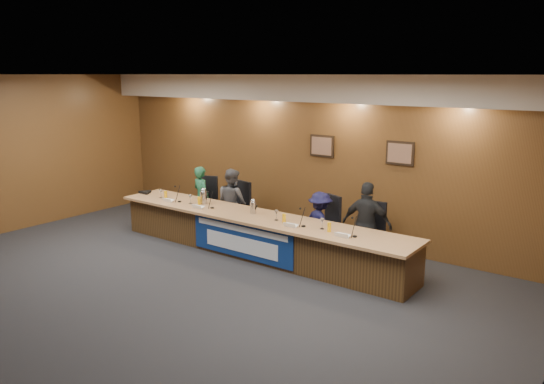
{
  "coord_description": "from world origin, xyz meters",
  "views": [
    {
      "loc": [
        5.7,
        -4.78,
        3.21
      ],
      "look_at": [
        0.2,
        2.61,
        1.15
      ],
      "focal_mm": 35.0,
      "sensor_mm": 36.0,
      "label": 1
    }
  ],
  "objects_px": {
    "dais_body": "(256,236)",
    "panelist_a": "(202,197)",
    "panelist_c": "(320,224)",
    "carafe_left": "(204,198)",
    "speakerphone": "(146,192)",
    "panelist_b": "(232,202)",
    "office_chair_c": "(323,228)",
    "office_chair_a": "(205,205)",
    "panelist_d": "(367,225)",
    "banner": "(241,240)",
    "office_chair_d": "(369,238)",
    "carafe_mid": "(253,208)",
    "office_chair_b": "(236,211)"
  },
  "relations": [
    {
      "from": "office_chair_d",
      "to": "office_chair_a",
      "type": "bearing_deg",
      "value": 175.43
    },
    {
      "from": "office_chair_d",
      "to": "panelist_a",
      "type": "bearing_deg",
      "value": 176.92
    },
    {
      "from": "dais_body",
      "to": "panelist_a",
      "type": "xyz_separation_m",
      "value": [
        -1.98,
        0.65,
        0.31
      ]
    },
    {
      "from": "banner",
      "to": "speakerphone",
      "type": "xyz_separation_m",
      "value": [
        -2.93,
        0.37,
        0.4
      ]
    },
    {
      "from": "panelist_a",
      "to": "office_chair_a",
      "type": "height_order",
      "value": "panelist_a"
    },
    {
      "from": "panelist_a",
      "to": "office_chair_a",
      "type": "relative_size",
      "value": 2.77
    },
    {
      "from": "panelist_d",
      "to": "office_chair_b",
      "type": "distance_m",
      "value": 3.0
    },
    {
      "from": "panelist_b",
      "to": "carafe_left",
      "type": "relative_size",
      "value": 5.73
    },
    {
      "from": "office_chair_c",
      "to": "carafe_left",
      "type": "bearing_deg",
      "value": -140.22
    },
    {
      "from": "office_chair_d",
      "to": "carafe_left",
      "type": "distance_m",
      "value": 3.29
    },
    {
      "from": "panelist_b",
      "to": "carafe_left",
      "type": "bearing_deg",
      "value": 85.06
    },
    {
      "from": "panelist_b",
      "to": "office_chair_c",
      "type": "height_order",
      "value": "panelist_b"
    },
    {
      "from": "panelist_a",
      "to": "speakerphone",
      "type": "xyz_separation_m",
      "value": [
        -0.95,
        -0.7,
        0.11
      ]
    },
    {
      "from": "panelist_c",
      "to": "carafe_left",
      "type": "height_order",
      "value": "panelist_c"
    },
    {
      "from": "panelist_c",
      "to": "carafe_left",
      "type": "bearing_deg",
      "value": 37.36
    },
    {
      "from": "dais_body",
      "to": "panelist_a",
      "type": "relative_size",
      "value": 4.52
    },
    {
      "from": "banner",
      "to": "dais_body",
      "type": "bearing_deg",
      "value": 90.0
    },
    {
      "from": "dais_body",
      "to": "carafe_left",
      "type": "bearing_deg",
      "value": 178.27
    },
    {
      "from": "office_chair_a",
      "to": "speakerphone",
      "type": "relative_size",
      "value": 1.5
    },
    {
      "from": "carafe_mid",
      "to": "panelist_c",
      "type": "bearing_deg",
      "value": 31.22
    },
    {
      "from": "banner",
      "to": "office_chair_d",
      "type": "bearing_deg",
      "value": 32.07
    },
    {
      "from": "dais_body",
      "to": "carafe_mid",
      "type": "height_order",
      "value": "carafe_mid"
    },
    {
      "from": "panelist_a",
      "to": "carafe_mid",
      "type": "relative_size",
      "value": 6.14
    },
    {
      "from": "banner",
      "to": "panelist_d",
      "type": "xyz_separation_m",
      "value": [
        1.86,
        1.07,
        0.35
      ]
    },
    {
      "from": "dais_body",
      "to": "panelist_d",
      "type": "xyz_separation_m",
      "value": [
        1.86,
        0.65,
        0.38
      ]
    },
    {
      "from": "banner",
      "to": "panelist_b",
      "type": "distance_m",
      "value": 1.58
    },
    {
      "from": "panelist_b",
      "to": "banner",
      "type": "bearing_deg",
      "value": 149.41
    },
    {
      "from": "panelist_c",
      "to": "panelist_d",
      "type": "height_order",
      "value": "panelist_d"
    },
    {
      "from": "banner",
      "to": "office_chair_c",
      "type": "xyz_separation_m",
      "value": [
        0.95,
        1.17,
        0.1
      ]
    },
    {
      "from": "office_chair_b",
      "to": "office_chair_c",
      "type": "distance_m",
      "value": 2.07
    },
    {
      "from": "dais_body",
      "to": "carafe_mid",
      "type": "xyz_separation_m",
      "value": [
        -0.08,
        0.03,
        0.51
      ]
    },
    {
      "from": "panelist_d",
      "to": "office_chair_b",
      "type": "relative_size",
      "value": 3.04
    },
    {
      "from": "panelist_a",
      "to": "office_chair_c",
      "type": "distance_m",
      "value": 2.93
    },
    {
      "from": "office_chair_c",
      "to": "office_chair_d",
      "type": "xyz_separation_m",
      "value": [
        0.92,
        0.0,
        0.0
      ]
    },
    {
      "from": "panelist_a",
      "to": "panelist_c",
      "type": "distance_m",
      "value": 2.93
    },
    {
      "from": "dais_body",
      "to": "office_chair_a",
      "type": "bearing_deg",
      "value": 159.16
    },
    {
      "from": "carafe_left",
      "to": "carafe_mid",
      "type": "xyz_separation_m",
      "value": [
        1.24,
        -0.01,
        -0.01
      ]
    },
    {
      "from": "carafe_mid",
      "to": "speakerphone",
      "type": "distance_m",
      "value": 2.84
    },
    {
      "from": "panelist_c",
      "to": "speakerphone",
      "type": "xyz_separation_m",
      "value": [
        -3.87,
        -0.7,
        0.19
      ]
    },
    {
      "from": "office_chair_d",
      "to": "carafe_left",
      "type": "bearing_deg",
      "value": -171.95
    },
    {
      "from": "panelist_b",
      "to": "office_chair_c",
      "type": "relative_size",
      "value": 2.86
    },
    {
      "from": "panelist_d",
      "to": "office_chair_d",
      "type": "xyz_separation_m",
      "value": [
        0.0,
        0.1,
        -0.25
      ]
    },
    {
      "from": "office_chair_d",
      "to": "carafe_left",
      "type": "relative_size",
      "value": 2.01
    },
    {
      "from": "panelist_b",
      "to": "carafe_left",
      "type": "distance_m",
      "value": 0.67
    },
    {
      "from": "office_chair_a",
      "to": "carafe_left",
      "type": "bearing_deg",
      "value": -70.03
    },
    {
      "from": "office_chair_a",
      "to": "carafe_left",
      "type": "relative_size",
      "value": 2.01
    },
    {
      "from": "office_chair_a",
      "to": "speakerphone",
      "type": "bearing_deg",
      "value": -162.55
    },
    {
      "from": "panelist_d",
      "to": "speakerphone",
      "type": "height_order",
      "value": "panelist_d"
    },
    {
      "from": "office_chair_b",
      "to": "office_chair_c",
      "type": "bearing_deg",
      "value": 10.96
    },
    {
      "from": "speakerphone",
      "to": "carafe_mid",
      "type": "bearing_deg",
      "value": 1.46
    }
  ]
}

